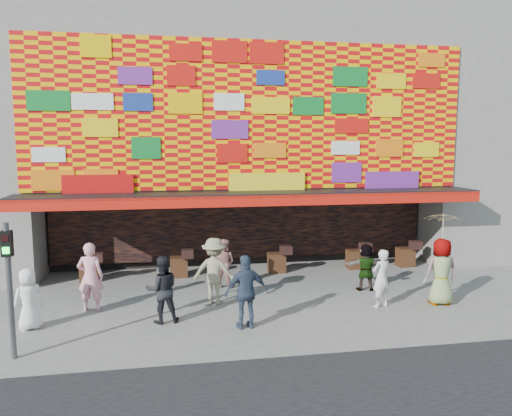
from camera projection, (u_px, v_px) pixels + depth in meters
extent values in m
plane|color=slate|center=(277.00, 317.00, 13.40)|extent=(90.00, 90.00, 0.00)
cube|color=gray|center=(235.00, 97.00, 20.36)|extent=(15.00, 8.00, 7.00)
cube|color=black|center=(233.00, 215.00, 21.99)|extent=(15.00, 6.00, 3.00)
cube|color=gray|center=(34.00, 237.00, 16.81)|extent=(0.40, 2.00, 3.00)
cube|color=gray|center=(433.00, 224.00, 19.36)|extent=(0.40, 2.00, 3.00)
cube|color=black|center=(255.00, 194.00, 16.33)|extent=(15.20, 1.60, 0.12)
cube|color=red|center=(259.00, 201.00, 15.59)|extent=(15.20, 0.04, 0.35)
cube|color=#FFB300|center=(252.00, 116.00, 16.54)|extent=(14.80, 0.08, 4.90)
cube|color=black|center=(244.00, 225.00, 18.91)|extent=(14.00, 0.25, 2.50)
cylinder|color=#59595B|center=(10.00, 292.00, 10.66)|extent=(0.12, 0.12, 3.00)
cube|color=black|center=(7.00, 243.00, 10.52)|extent=(0.22, 0.18, 0.55)
cube|color=black|center=(5.00, 238.00, 10.41)|extent=(0.14, 0.02, 0.14)
cube|color=#19E533|center=(6.00, 250.00, 10.45)|extent=(0.14, 0.02, 0.14)
imported|color=white|center=(29.00, 299.00, 12.45)|extent=(0.91, 0.84, 1.56)
imported|color=pink|center=(90.00, 277.00, 13.81)|extent=(0.75, 0.53, 1.94)
imported|color=black|center=(162.00, 289.00, 12.93)|extent=(0.92, 0.76, 1.76)
imported|color=gray|center=(214.00, 271.00, 14.40)|extent=(1.42, 1.08, 1.94)
imported|color=#314056|center=(246.00, 292.00, 12.50)|extent=(1.17, 0.63, 1.89)
imported|color=gray|center=(366.00, 267.00, 15.79)|extent=(1.45, 0.72, 1.50)
imported|color=gray|center=(441.00, 272.00, 14.36)|extent=(0.98, 0.66, 1.94)
imported|color=silver|center=(381.00, 278.00, 14.18)|extent=(0.70, 0.57, 1.66)
imported|color=tan|center=(224.00, 263.00, 16.16)|extent=(0.97, 0.90, 1.58)
imported|color=#FFF4A0|center=(443.00, 230.00, 14.20)|extent=(1.14, 1.16, 0.97)
cylinder|color=#4C3326|center=(442.00, 262.00, 14.33)|extent=(0.02, 0.02, 1.00)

